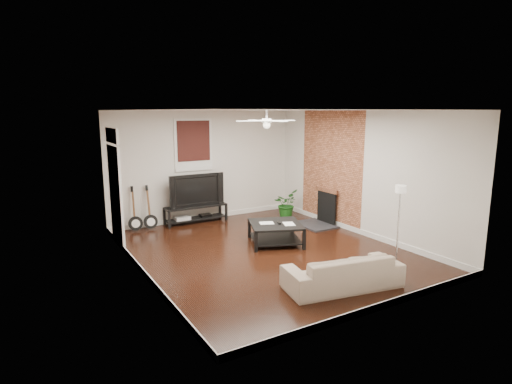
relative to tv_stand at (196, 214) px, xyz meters
The scene contains 14 objects.
room 3.04m from the tv_stand, 82.50° to the right, with size 5.01×6.01×2.81m.
brick_accent 3.56m from the tv_stand, 31.95° to the right, with size 0.02×2.20×2.80m, color brown.
fireplace 3.13m from the tv_stand, 34.75° to the right, with size 0.80×1.10×0.92m, color black.
window_back 1.74m from the tv_stand, 70.87° to the left, with size 1.00×0.06×1.30m, color black.
door_left 2.49m from the tv_stand, 157.21° to the right, with size 0.08×1.00×2.50m, color white.
tv_stand is the anchor object (origin of this frame).
tv 0.63m from the tv_stand, 90.00° to the left, with size 1.42×0.19×0.82m, color black.
coffee_table 2.58m from the tv_stand, 71.78° to the right, with size 1.05×1.05×0.44m, color black.
sofa 4.92m from the tv_stand, 84.31° to the right, with size 1.88×0.74×0.55m, color tan.
floor_lamp 5.17m from the tv_stand, 69.04° to the right, with size 0.25×0.25×1.54m, color silver, non-canonical shape.
potted_plant 2.38m from the tv_stand, 17.09° to the right, with size 0.65×0.57×0.73m, color #1A5518.
guitar_left 1.56m from the tv_stand, behind, with size 0.33×0.23×1.07m, color black, non-canonical shape.
guitar_right 1.22m from the tv_stand, behind, with size 0.33×0.23×1.07m, color black, non-canonical shape.
ceiling_fan 3.68m from the tv_stand, 82.50° to the right, with size 1.24×1.24×0.32m, color white, non-canonical shape.
Camera 1 is at (-4.26, -6.83, 2.78)m, focal length 29.26 mm.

